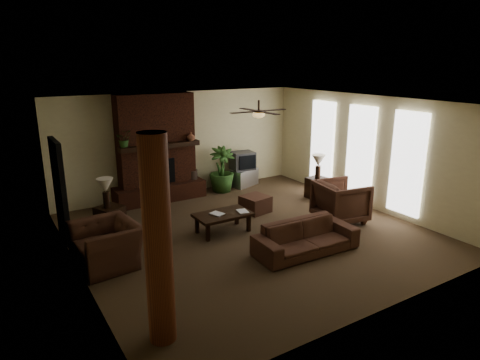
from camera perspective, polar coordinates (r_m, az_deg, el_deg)
room_shell at (r=8.80m, az=1.37°, el=1.27°), size 7.00×7.00×7.00m
fireplace at (r=11.31m, az=-11.05°, el=3.01°), size 2.40×0.70×2.80m
windows at (r=11.16m, az=15.83°, el=3.55°), size 0.08×3.65×2.35m
log_column at (r=5.49m, az=-10.96°, el=-8.24°), size 0.36×0.36×2.80m
doorway at (r=9.36m, az=-23.02°, el=-1.33°), size 0.10×1.00×2.10m
ceiling_fan at (r=9.05m, az=2.52°, el=8.96°), size 1.35×1.35×0.37m
sofa at (r=8.34m, az=8.88°, el=-6.98°), size 2.09×0.68×0.81m
armchair_left at (r=8.08m, az=-17.52°, el=-7.39°), size 0.91×1.28×1.06m
armchair_right at (r=10.01m, az=13.40°, el=-2.57°), size 1.10×1.15×1.04m
coffee_table at (r=9.18m, az=-2.32°, el=-4.84°), size 1.20×0.70×0.43m
ottoman at (r=10.44m, az=2.07°, el=-3.23°), size 0.69×0.69×0.40m
tv_stand at (r=12.60m, az=0.44°, el=0.38°), size 0.97×0.75×0.50m
tv at (r=12.46m, az=0.37°, el=2.61°), size 0.70×0.59×0.52m
floor_vase at (r=11.77m, az=-6.52°, el=0.07°), size 0.34×0.34×0.77m
floor_plant at (r=12.02m, az=-2.45°, el=0.12°), size 0.93×1.38×0.71m
side_table_left at (r=9.71m, az=-17.03°, el=-4.98°), size 0.65×0.65×0.55m
lamp_left at (r=9.46m, az=-17.63°, el=-0.95°), size 0.45×0.45×0.65m
side_table_right at (r=11.67m, az=10.35°, el=-1.03°), size 0.56×0.56×0.55m
lamp_right at (r=11.43m, az=10.48°, el=2.37°), size 0.37×0.37×0.65m
mantel_plant at (r=10.72m, az=-15.26°, el=5.15°), size 0.48×0.51×0.33m
mantel_vase at (r=11.26m, az=-6.59°, el=5.81°), size 0.23×0.24×0.22m
book_a at (r=8.98m, az=-3.57°, el=-3.96°), size 0.21×0.10×0.29m
book_b at (r=9.16m, az=-0.27°, el=-3.52°), size 0.21×0.06×0.29m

